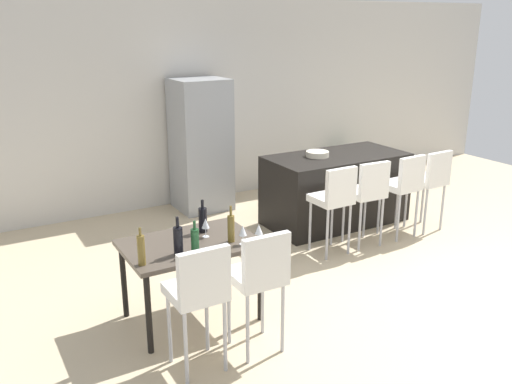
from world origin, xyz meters
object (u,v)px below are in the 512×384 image
at_px(wine_bottle_inner, 231,228).
at_px(refrigerator, 201,145).
at_px(fruit_bowl, 317,154).
at_px(wine_bottle_far, 141,250).
at_px(dining_chair_near, 199,289).
at_px(dining_table, 190,251).
at_px(wine_bottle_right, 203,219).
at_px(wine_bottle_corner, 195,241).
at_px(wine_glass_near, 259,230).
at_px(kitchen_island, 335,189).
at_px(dining_chair_far, 259,273).
at_px(bar_chair_right, 404,183).
at_px(wine_bottle_middle, 178,240).
at_px(wine_glass_end, 243,231).
at_px(bar_chair_left, 334,196).
at_px(bar_chair_far, 431,178).
at_px(wine_glass_left, 205,224).
at_px(potted_plant, 352,161).
at_px(bar_chair_middle, 368,190).

height_order(wine_bottle_inner, refrigerator, refrigerator).
height_order(wine_bottle_inner, fruit_bowl, wine_bottle_inner).
relative_size(wine_bottle_far, refrigerator, 0.17).
bearing_deg(refrigerator, dining_chair_near, -114.75).
xyz_separation_m(dining_table, wine_bottle_right, (0.20, 0.17, 0.20)).
bearing_deg(wine_bottle_corner, dining_table, 76.38).
xyz_separation_m(dining_chair_near, wine_glass_near, (0.77, 0.44, 0.17)).
bearing_deg(kitchen_island, refrigerator, 132.30).
xyz_separation_m(dining_chair_far, wine_bottle_inner, (0.06, 0.59, 0.17)).
height_order(bar_chair_right, dining_table, bar_chair_right).
distance_m(wine_bottle_corner, wine_bottle_middle, 0.14).
distance_m(wine_bottle_corner, refrigerator, 3.33).
bearing_deg(dining_chair_far, refrigerator, 72.58).
relative_size(bar_chair_right, wine_bottle_corner, 3.61).
distance_m(bar_chair_right, dining_table, 3.07).
bearing_deg(wine_glass_end, bar_chair_right, 16.24).
bearing_deg(refrigerator, wine_bottle_corner, -115.27).
distance_m(dining_chair_far, wine_bottle_inner, 0.61).
relative_size(bar_chair_left, wine_bottle_middle, 3.21).
relative_size(bar_chair_right, bar_chair_far, 1.00).
height_order(wine_bottle_inner, wine_glass_end, wine_bottle_inner).
xyz_separation_m(refrigerator, fruit_bowl, (1.02, -1.36, 0.04)).
bearing_deg(wine_glass_near, wine_bottle_middle, 169.88).
xyz_separation_m(wine_bottle_right, wine_bottle_far, (-0.71, -0.40, 0.01)).
xyz_separation_m(bar_chair_right, wine_bottle_inner, (-2.71, -0.67, 0.17)).
height_order(bar_chair_left, wine_glass_end, bar_chair_left).
relative_size(dining_chair_far, wine_glass_left, 6.03).
bearing_deg(wine_bottle_right, dining_chair_far, -86.52).
xyz_separation_m(bar_chair_far, potted_plant, (0.60, 2.25, -0.35)).
distance_m(bar_chair_far, refrigerator, 3.11).
height_order(bar_chair_right, wine_glass_left, bar_chair_right).
height_order(wine_bottle_corner, wine_glass_near, wine_bottle_corner).
relative_size(dining_table, wine_bottle_middle, 3.52).
relative_size(kitchen_island, dining_chair_near, 1.75).
xyz_separation_m(dining_chair_far, wine_bottle_middle, (-0.44, 0.56, 0.17)).
bearing_deg(bar_chair_right, fruit_bowl, 126.21).
distance_m(bar_chair_far, wine_bottle_middle, 3.74).
bearing_deg(wine_bottle_far, bar_chair_far, 10.43).
height_order(wine_bottle_corner, fruit_bowl, wine_bottle_corner).
relative_size(bar_chair_left, wine_glass_end, 6.03).
xyz_separation_m(bar_chair_middle, bar_chair_right, (0.58, 0.00, 0.00)).
xyz_separation_m(bar_chair_right, bar_chair_far, (0.46, -0.00, 0.00)).
distance_m(bar_chair_left, bar_chair_right, 1.06).
height_order(wine_bottle_right, wine_glass_left, wine_bottle_right).
xyz_separation_m(dining_chair_far, potted_plant, (3.84, 3.50, -0.35)).
height_order(bar_chair_right, dining_chair_near, same).
bearing_deg(wine_bottle_far, wine_bottle_corner, -2.54).
xyz_separation_m(wine_bottle_corner, wine_bottle_far, (-0.45, 0.02, 0.01)).
bearing_deg(wine_bottle_right, bar_chair_far, 5.77).
bearing_deg(wine_glass_left, wine_bottle_middle, -146.52).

